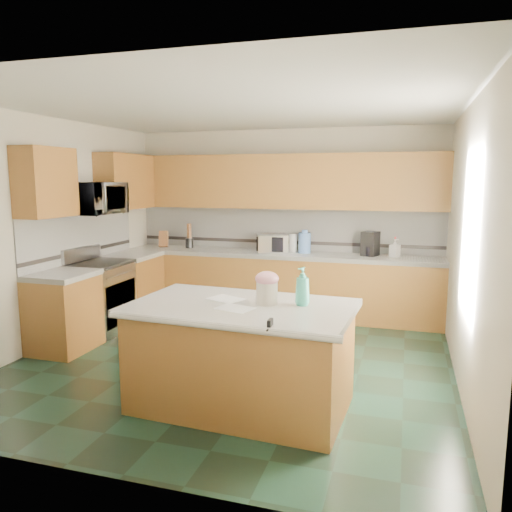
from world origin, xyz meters
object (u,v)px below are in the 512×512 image
(island_top, at_px, (241,308))
(toaster_oven, at_px, (272,243))
(island_base, at_px, (241,359))
(coffee_maker, at_px, (370,244))
(soap_bottle_island, at_px, (302,286))
(knife_block, at_px, (164,239))
(treat_jar, at_px, (267,293))

(island_top, bearing_deg, toaster_oven, 103.39)
(island_base, height_order, island_top, island_top)
(island_base, height_order, toaster_oven, toaster_oven)
(island_top, distance_m, coffee_maker, 3.23)
(island_base, xyz_separation_m, soap_bottle_island, (0.51, 0.12, 0.65))
(island_base, distance_m, toaster_oven, 3.19)
(toaster_oven, bearing_deg, soap_bottle_island, -90.98)
(knife_block, distance_m, toaster_oven, 1.77)
(knife_block, bearing_deg, coffee_maker, -18.63)
(island_top, height_order, treat_jar, treat_jar)
(soap_bottle_island, bearing_deg, treat_jar, -145.77)
(island_top, bearing_deg, knife_block, 130.23)
(treat_jar, relative_size, soap_bottle_island, 0.59)
(island_top, distance_m, treat_jar, 0.25)
(soap_bottle_island, distance_m, toaster_oven, 3.14)
(island_base, relative_size, toaster_oven, 4.10)
(island_base, xyz_separation_m, treat_jar, (0.21, 0.07, 0.59))
(island_base, height_order, soap_bottle_island, soap_bottle_island)
(island_base, relative_size, coffee_maker, 5.33)
(treat_jar, xyz_separation_m, coffee_maker, (0.64, 3.03, 0.07))
(island_top, relative_size, coffee_maker, 5.63)
(island_base, height_order, coffee_maker, coffee_maker)
(island_top, height_order, soap_bottle_island, soap_bottle_island)
(island_top, distance_m, soap_bottle_island, 0.55)
(soap_bottle_island, bearing_deg, island_base, -141.75)
(knife_block, bearing_deg, soap_bottle_island, -65.51)
(knife_block, relative_size, toaster_oven, 0.57)
(knife_block, height_order, coffee_maker, coffee_maker)
(island_top, distance_m, toaster_oven, 3.13)
(island_top, xyz_separation_m, soap_bottle_island, (0.51, 0.12, 0.19))
(island_top, bearing_deg, treat_jar, 22.38)
(island_top, height_order, toaster_oven, toaster_oven)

